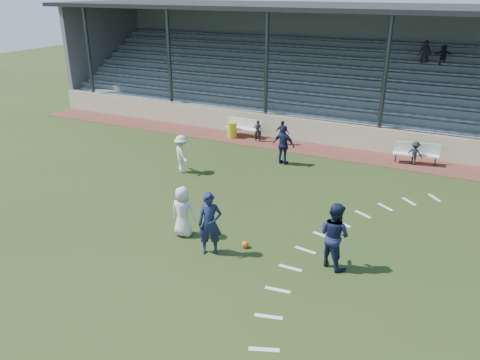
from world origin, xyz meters
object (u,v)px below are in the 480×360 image
at_px(bench_right, 417,151).
at_px(trash_bin, 232,130).
at_px(player_navy_lead, 210,224).
at_px(bench_left, 244,126).
at_px(football, 245,244).
at_px(player_white_lead, 183,212).

distance_m(bench_right, trash_bin, 9.33).
bearing_deg(bench_right, player_navy_lead, -123.13).
distance_m(bench_left, football, 11.69).
height_order(trash_bin, player_white_lead, player_white_lead).
xyz_separation_m(player_white_lead, player_navy_lead, (1.32, -0.57, 0.15)).
xyz_separation_m(football, player_white_lead, (-2.15, -0.16, 0.74)).
height_order(bench_left, player_navy_lead, player_navy_lead).
bearing_deg(bench_right, football, -120.61).
relative_size(bench_left, football, 9.34).
distance_m(player_white_lead, player_navy_lead, 1.45).
relative_size(bench_right, trash_bin, 2.52).
xyz_separation_m(bench_right, player_navy_lead, (-4.58, -10.90, 0.41)).
distance_m(bench_right, football, 10.86).
bearing_deg(player_navy_lead, football, 11.72).
xyz_separation_m(bench_right, football, (-3.76, -10.18, -0.48)).
height_order(football, player_white_lead, player_white_lead).
xyz_separation_m(bench_left, trash_bin, (-0.45, -0.52, -0.16)).
bearing_deg(player_navy_lead, trash_bin, 84.26).
xyz_separation_m(trash_bin, player_white_lead, (3.42, -10.14, 0.42)).
distance_m(trash_bin, football, 11.43).
relative_size(bench_right, player_white_lead, 1.21).
height_order(bench_left, football, bench_left).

